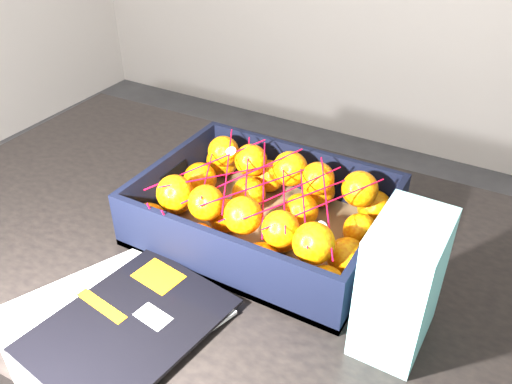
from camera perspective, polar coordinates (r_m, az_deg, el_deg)
The scene contains 7 objects.
ground at distance 1.70m, azimuth -8.20°, elevation -19.83°, with size 3.50×3.50×0.00m, color #353638.
table at distance 1.07m, azimuth -5.91°, elevation -8.21°, with size 1.22×0.83×0.75m.
magazine_stack at distance 0.85m, azimuth -14.87°, elevation -13.20°, with size 0.34×0.34×0.02m.
produce_crate at distance 0.97m, azimuth 0.87°, elevation -2.96°, with size 0.43×0.32×0.11m.
clementine_heap at distance 0.96m, azimuth 0.90°, elevation -1.44°, with size 0.41×0.31×0.12m.
mesh_net at distance 0.93m, azimuth 0.20°, elevation 0.64°, with size 0.36×0.28×0.10m.
retail_carton at distance 0.77m, azimuth 15.37°, elevation -9.51°, with size 0.09×0.14×0.21m, color white.
Camera 1 is at (0.69, -0.75, 1.37)m, focal length 37.12 mm.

